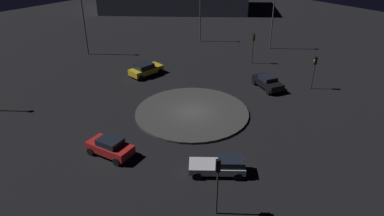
% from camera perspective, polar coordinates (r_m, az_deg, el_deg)
% --- Properties ---
extents(ground_plane, '(117.18, 117.18, 0.00)m').
position_cam_1_polar(ground_plane, '(37.58, 0.00, -0.83)').
color(ground_plane, black).
extents(roundabout_island, '(11.53, 11.53, 0.22)m').
position_cam_1_polar(roundabout_island, '(37.53, 0.00, -0.68)').
color(roundabout_island, '#383838').
rests_on(roundabout_island, ground_plane).
extents(car_black, '(4.44, 3.20, 1.50)m').
position_cam_1_polar(car_black, '(43.60, 11.63, 3.96)').
color(car_black, black).
rests_on(car_black, ground_plane).
extents(car_yellow, '(2.14, 4.24, 1.57)m').
position_cam_1_polar(car_yellow, '(46.65, -7.19, 5.98)').
color(car_yellow, gold).
rests_on(car_yellow, ground_plane).
extents(car_silver, '(4.33, 4.25, 1.42)m').
position_cam_1_polar(car_silver, '(29.04, 4.42, -8.85)').
color(car_silver, silver).
rests_on(car_silver, ground_plane).
extents(car_red, '(4.26, 2.82, 1.61)m').
position_cam_1_polar(car_red, '(31.68, -12.53, -5.84)').
color(car_red, red).
rests_on(car_red, ground_plane).
extents(traffic_light_southeast, '(0.39, 0.38, 4.48)m').
position_cam_1_polar(traffic_light_southeast, '(24.09, 3.98, -10.45)').
color(traffic_light_southeast, '#2D2D2D').
rests_on(traffic_light_southeast, ground_plane).
extents(traffic_light_north, '(0.35, 0.39, 4.13)m').
position_cam_1_polar(traffic_light_north, '(50.07, 9.44, 9.97)').
color(traffic_light_north, '#2D2D2D').
rests_on(traffic_light_north, ground_plane).
extents(traffic_light_north_near, '(0.36, 0.39, 3.93)m').
position_cam_1_polar(traffic_light_north_near, '(44.01, 18.41, 6.16)').
color(traffic_light_north_near, '#2D2D2D').
rests_on(traffic_light_north_near, ground_plane).
extents(streetlamp_west, '(0.49, 0.49, 8.66)m').
position_cam_1_polar(streetlamp_west, '(54.37, -16.45, 13.39)').
color(streetlamp_west, '#4C4C51').
rests_on(streetlamp_west, ground_plane).
extents(streetlamp_northwest, '(0.45, 0.45, 7.58)m').
position_cam_1_polar(streetlamp_northwest, '(58.34, 1.28, 14.65)').
color(streetlamp_northwest, '#4C4C51').
rests_on(streetlamp_northwest, ground_plane).
extents(streetlamp_north, '(0.55, 0.55, 8.57)m').
position_cam_1_polar(streetlamp_north, '(55.87, 12.48, 14.53)').
color(streetlamp_north, '#4C4C51').
rests_on(streetlamp_north, ground_plane).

